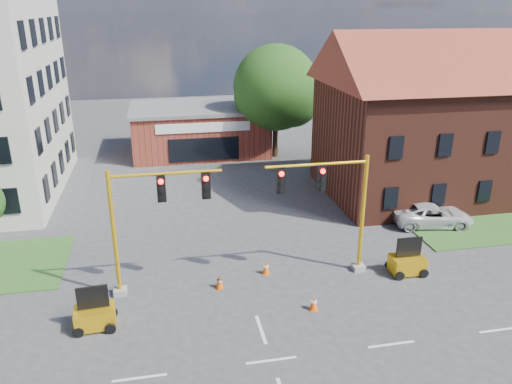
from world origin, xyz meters
TOP-DOWN VIEW (x-y plane):
  - ground at (0.00, 0.00)m, footprint 120.00×120.00m
  - brick_shop at (0.00, 29.98)m, footprint 12.40×8.40m
  - townhouse_row at (18.00, 16.00)m, footprint 21.00×11.00m
  - tree_large at (6.88, 27.08)m, footprint 7.80×7.43m
  - signal_mast_west at (-4.36, 6.00)m, footprint 5.30×0.60m
  - signal_mast_east at (4.36, 6.00)m, footprint 5.30×0.60m
  - trailer_west at (-6.88, 3.55)m, footprint 1.74×1.24m
  - trailer_east at (8.29, 5.21)m, footprint 1.71×1.16m
  - cone_a at (-1.29, 5.64)m, footprint 0.40×0.40m
  - cone_b at (-1.29, 5.65)m, footprint 0.40×0.40m
  - cone_c at (2.63, 2.97)m, footprint 0.40×0.40m
  - cone_d at (1.21, 6.53)m, footprint 0.40×0.40m
  - pickup_white at (12.63, 10.38)m, footprint 5.19×3.06m

SIDE VIEW (x-z plane):
  - ground at x=0.00m, z-range 0.00..0.00m
  - cone_a at x=-1.29m, z-range -0.01..0.69m
  - cone_b at x=-1.29m, z-range -0.01..0.69m
  - cone_c at x=2.63m, z-range -0.01..0.69m
  - cone_d at x=1.21m, z-range -0.01..0.69m
  - trailer_west at x=-6.88m, z-range -0.35..1.54m
  - trailer_east at x=8.29m, z-range -0.36..1.56m
  - pickup_white at x=12.63m, z-range 0.00..1.35m
  - brick_shop at x=0.00m, z-range 0.01..4.31m
  - signal_mast_west at x=-4.36m, z-range 0.82..7.02m
  - signal_mast_east at x=4.36m, z-range 0.82..7.02m
  - tree_large at x=6.88m, z-range 0.97..10.87m
  - townhouse_row at x=18.00m, z-range 0.18..11.68m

